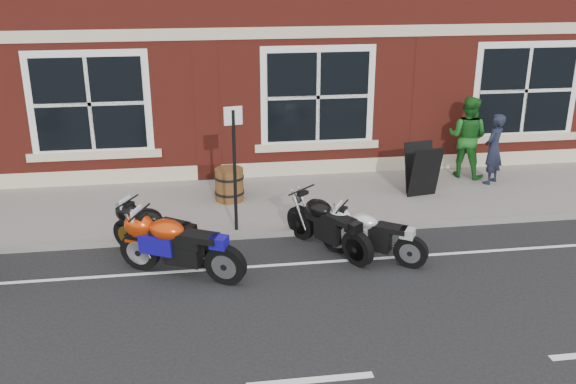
% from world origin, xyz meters
% --- Properties ---
extents(ground, '(80.00, 80.00, 0.00)m').
position_xyz_m(ground, '(0.00, 0.00, 0.00)').
color(ground, black).
rests_on(ground, ground).
extents(sidewalk, '(30.00, 3.00, 0.12)m').
position_xyz_m(sidewalk, '(0.00, 3.00, 0.06)').
color(sidewalk, slate).
rests_on(sidewalk, ground).
extents(kerb, '(30.00, 0.16, 0.12)m').
position_xyz_m(kerb, '(0.00, 1.42, 0.06)').
color(kerb, slate).
rests_on(kerb, ground).
extents(moto_sport_red, '(2.05, 1.16, 1.01)m').
position_xyz_m(moto_sport_red, '(-1.61, 0.07, 0.58)').
color(moto_sport_red, black).
rests_on(moto_sport_red, ground).
extents(moto_sport_black, '(1.72, 1.28, 0.91)m').
position_xyz_m(moto_sport_black, '(-1.97, 0.82, 0.52)').
color(moto_sport_black, black).
rests_on(moto_sport_black, ground).
extents(moto_sport_silver, '(1.63, 1.19, 0.86)m').
position_xyz_m(moto_sport_silver, '(1.66, 0.22, 0.49)').
color(moto_sport_silver, black).
rests_on(moto_sport_silver, ground).
extents(moto_naked_black, '(1.21, 1.86, 0.94)m').
position_xyz_m(moto_naked_black, '(0.97, 0.66, 0.54)').
color(moto_naked_black, black).
rests_on(moto_naked_black, ground).
extents(pedestrian_left, '(0.69, 0.67, 1.60)m').
position_xyz_m(pedestrian_left, '(5.28, 3.36, 0.92)').
color(pedestrian_left, black).
rests_on(pedestrian_left, sidewalk).
extents(pedestrian_right, '(1.16, 1.14, 1.88)m').
position_xyz_m(pedestrian_right, '(4.89, 3.92, 1.06)').
color(pedestrian_right, '#195A1B').
rests_on(pedestrian_right, sidewalk).
extents(a_board_sign, '(0.74, 0.56, 1.11)m').
position_xyz_m(a_board_sign, '(3.48, 2.88, 0.68)').
color(a_board_sign, black).
rests_on(a_board_sign, sidewalk).
extents(barrel_planter, '(0.62, 0.62, 0.69)m').
position_xyz_m(barrel_planter, '(-0.63, 3.13, 0.47)').
color(barrel_planter, '#423111').
rests_on(barrel_planter, sidewalk).
extents(parking_sign, '(0.33, 0.08, 2.36)m').
position_xyz_m(parking_sign, '(-0.60, 1.55, 1.48)').
color(parking_sign, black).
rests_on(parking_sign, sidewalk).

